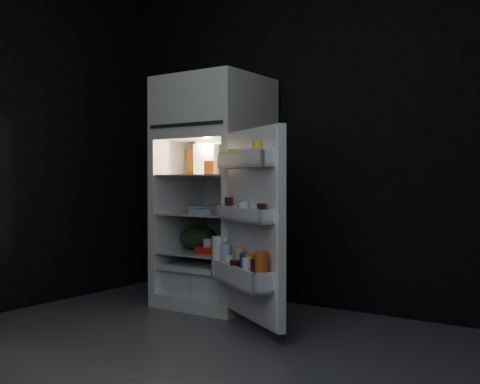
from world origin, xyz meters
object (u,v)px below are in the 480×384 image
Objects in this scene: refrigerator at (216,184)px; milk_jug at (206,160)px; egg_carton at (228,209)px; yogurt_tray at (214,251)px; fridge_door at (250,228)px.

refrigerator is 7.42× the size of milk_jug.
milk_jug is 0.45m from egg_carton.
yogurt_tray is at bearing -110.62° from egg_carton.
refrigerator reaches higher than yogurt_tray.
refrigerator reaches higher than milk_jug.
fridge_door is at bearing -42.94° from egg_carton.
refrigerator is 1.46× the size of fridge_door.
fridge_door is at bearing -39.60° from refrigerator.
milk_jug is 0.73m from yogurt_tray.
refrigerator is at bearing 140.40° from fridge_door.
egg_carton is at bearing 61.16° from yogurt_tray.
refrigerator is 0.54m from yogurt_tray.
egg_carton is 1.20× the size of yogurt_tray.
egg_carton is at bearing -26.10° from milk_jug.
milk_jug is at bearing -154.53° from refrigerator.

